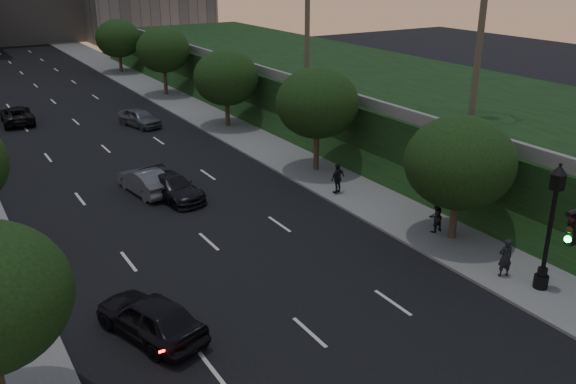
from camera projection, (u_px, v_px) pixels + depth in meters
road_surface at (114, 156)px, 42.50m from camera, size 16.00×140.00×0.02m
sidewalk_right at (244, 134)px, 47.44m from camera, size 4.50×140.00×0.15m
embankment at (380, 98)px, 50.83m from camera, size 18.00×90.00×4.00m
parapet_wall at (293, 80)px, 45.87m from camera, size 0.35×90.00×0.70m
tree_right_a at (460, 163)px, 28.50m from camera, size 5.20×5.20×6.24m
tree_right_b at (317, 103)px, 37.89m from camera, size 5.20×5.20×6.74m
tree_right_c at (226, 78)px, 48.42m from camera, size 5.20×5.20×6.24m
tree_right_d at (163, 50)px, 59.40m from camera, size 5.20×5.20×6.74m
tree_right_e at (118, 38)px, 71.53m from camera, size 5.20×5.20×6.24m
street_lamp at (549, 233)px, 24.50m from camera, size 0.64×0.64×5.62m
sedan_near_left at (150, 317)px, 22.10m from camera, size 3.34×5.19×1.64m
sedan_mid_left at (145, 181)px, 35.66m from camera, size 2.17×4.68×1.49m
sedan_far_left at (17, 115)px, 50.62m from camera, size 2.67×5.30×1.44m
sedan_near_right at (173, 187)px, 34.83m from camera, size 2.82×5.13×1.41m
sedan_far_right at (140, 118)px, 49.71m from camera, size 2.81×4.62×1.47m
pedestrian_a at (505, 258)px, 26.01m from camera, size 0.74×0.61×1.74m
pedestrian_b at (435, 216)px, 30.25m from camera, size 0.83×0.65×1.67m
pedestrian_c at (338, 178)px, 35.20m from camera, size 1.15×0.69×1.83m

